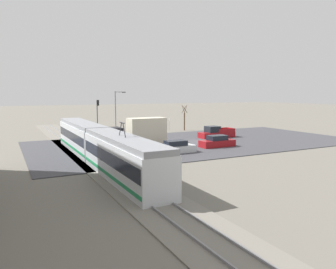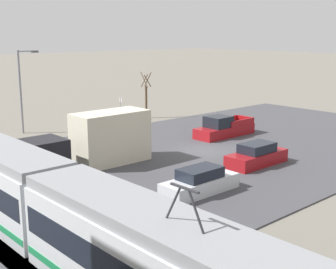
{
  "view_description": "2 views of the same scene",
  "coord_description": "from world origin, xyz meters",
  "px_view_note": "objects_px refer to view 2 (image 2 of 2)",
  "views": [
    {
      "loc": [
        -39.44,
        24.93,
        7.01
      ],
      "look_at": [
        -3.94,
        6.81,
        1.95
      ],
      "focal_mm": 35.0,
      "sensor_mm": 36.0,
      "label": 1
    },
    {
      "loc": [
        -23.42,
        24.93,
        8.87
      ],
      "look_at": [
        -2.29,
        5.82,
        2.59
      ],
      "focal_mm": 50.0,
      "sensor_mm": 36.0,
      "label": 2
    }
  ],
  "objects_px": {
    "street_tree": "(146,97)",
    "no_parking_sign": "(121,107)",
    "box_truck": "(96,142)",
    "light_rail_tram": "(55,211)",
    "street_lamp_near_crossing": "(22,85)",
    "sedan_car_1": "(200,182)",
    "pickup_truck": "(224,128)",
    "sedan_car_0": "(257,156)"
  },
  "relations": [
    {
      "from": "street_tree",
      "to": "no_parking_sign",
      "type": "height_order",
      "value": "street_tree"
    },
    {
      "from": "box_truck",
      "to": "light_rail_tram",
      "type": "bearing_deg",
      "value": 138.94
    },
    {
      "from": "street_tree",
      "to": "street_lamp_near_crossing",
      "type": "distance_m",
      "value": 13.01
    },
    {
      "from": "light_rail_tram",
      "to": "box_truck",
      "type": "height_order",
      "value": "light_rail_tram"
    },
    {
      "from": "street_lamp_near_crossing",
      "to": "light_rail_tram",
      "type": "bearing_deg",
      "value": 157.4
    },
    {
      "from": "street_lamp_near_crossing",
      "to": "no_parking_sign",
      "type": "height_order",
      "value": "street_lamp_near_crossing"
    },
    {
      "from": "box_truck",
      "to": "no_parking_sign",
      "type": "distance_m",
      "value": 16.33
    },
    {
      "from": "sedan_car_1",
      "to": "street_tree",
      "type": "relative_size",
      "value": 0.99
    },
    {
      "from": "pickup_truck",
      "to": "sedan_car_0",
      "type": "relative_size",
      "value": 1.25
    },
    {
      "from": "sedan_car_1",
      "to": "street_lamp_near_crossing",
      "type": "relative_size",
      "value": 0.65
    },
    {
      "from": "box_truck",
      "to": "pickup_truck",
      "type": "relative_size",
      "value": 1.51
    },
    {
      "from": "street_tree",
      "to": "sedan_car_1",
      "type": "bearing_deg",
      "value": 147.64
    },
    {
      "from": "street_tree",
      "to": "no_parking_sign",
      "type": "bearing_deg",
      "value": 84.02
    },
    {
      "from": "street_lamp_near_crossing",
      "to": "pickup_truck",
      "type": "bearing_deg",
      "value": -137.68
    },
    {
      "from": "street_tree",
      "to": "sedan_car_0",
      "type": "bearing_deg",
      "value": 162.61
    },
    {
      "from": "pickup_truck",
      "to": "street_tree",
      "type": "bearing_deg",
      "value": -4.3
    },
    {
      "from": "sedan_car_1",
      "to": "street_lamp_near_crossing",
      "type": "distance_m",
      "value": 22.05
    },
    {
      "from": "sedan_car_0",
      "to": "sedan_car_1",
      "type": "bearing_deg",
      "value": -78.97
    },
    {
      "from": "light_rail_tram",
      "to": "sedan_car_0",
      "type": "relative_size",
      "value": 6.32
    },
    {
      "from": "light_rail_tram",
      "to": "sedan_car_0",
      "type": "bearing_deg",
      "value": -82.0
    },
    {
      "from": "sedan_car_0",
      "to": "street_tree",
      "type": "relative_size",
      "value": 0.97
    },
    {
      "from": "pickup_truck",
      "to": "street_tree",
      "type": "relative_size",
      "value": 1.21
    },
    {
      "from": "box_truck",
      "to": "street_lamp_near_crossing",
      "type": "relative_size",
      "value": 1.2
    },
    {
      "from": "street_tree",
      "to": "pickup_truck",
      "type": "bearing_deg",
      "value": 175.7
    },
    {
      "from": "light_rail_tram",
      "to": "street_tree",
      "type": "xyz_separation_m",
      "value": [
        21.12,
        -22.19,
        0.42
      ]
    },
    {
      "from": "box_truck",
      "to": "sedan_car_1",
      "type": "distance_m",
      "value": 8.56
    },
    {
      "from": "street_tree",
      "to": "no_parking_sign",
      "type": "xyz_separation_m",
      "value": [
        0.32,
        3.07,
        -0.74
      ]
    },
    {
      "from": "street_tree",
      "to": "no_parking_sign",
      "type": "distance_m",
      "value": 3.18
    },
    {
      "from": "sedan_car_1",
      "to": "box_truck",
      "type": "bearing_deg",
      "value": -171.42
    },
    {
      "from": "street_tree",
      "to": "no_parking_sign",
      "type": "relative_size",
      "value": 2.01
    },
    {
      "from": "box_truck",
      "to": "pickup_truck",
      "type": "xyz_separation_m",
      "value": [
        0.31,
        -13.18,
        -0.94
      ]
    },
    {
      "from": "box_truck",
      "to": "street_tree",
      "type": "height_order",
      "value": "street_tree"
    },
    {
      "from": "street_lamp_near_crossing",
      "to": "no_parking_sign",
      "type": "xyz_separation_m",
      "value": [
        -1.26,
        -9.67,
        -2.82
      ]
    },
    {
      "from": "sedan_car_1",
      "to": "street_tree",
      "type": "xyz_separation_m",
      "value": [
        20.17,
        -12.78,
        1.52
      ]
    },
    {
      "from": "pickup_truck",
      "to": "sedan_car_1",
      "type": "height_order",
      "value": "pickup_truck"
    },
    {
      "from": "light_rail_tram",
      "to": "no_parking_sign",
      "type": "distance_m",
      "value": 28.73
    },
    {
      "from": "light_rail_tram",
      "to": "street_tree",
      "type": "relative_size",
      "value": 6.15
    },
    {
      "from": "light_rail_tram",
      "to": "street_tree",
      "type": "bearing_deg",
      "value": -46.42
    },
    {
      "from": "light_rail_tram",
      "to": "pickup_truck",
      "type": "height_order",
      "value": "light_rail_tram"
    },
    {
      "from": "sedan_car_0",
      "to": "street_tree",
      "type": "distance_m",
      "value": 19.79
    },
    {
      "from": "pickup_truck",
      "to": "no_parking_sign",
      "type": "xyz_separation_m",
      "value": [
        11.79,
        2.21,
        0.69
      ]
    },
    {
      "from": "light_rail_tram",
      "to": "pickup_truck",
      "type": "relative_size",
      "value": 5.07
    }
  ]
}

